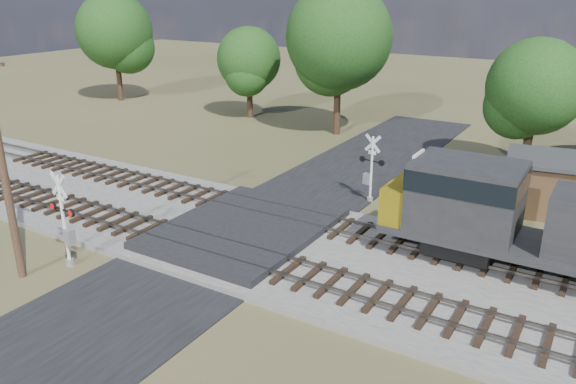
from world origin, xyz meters
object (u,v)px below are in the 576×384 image
Objects in this scene: crossing_signal_near at (66,229)px; equipment_shed at (547,183)px; utility_pole at (2,162)px; crossing_signal_far at (370,174)px.

crossing_signal_near reaches higher than equipment_shed.
utility_pole is 1.92× the size of equipment_shed.
equipment_shed is at bearing 53.30° from crossing_signal_near.
utility_pole reaches higher than crossing_signal_near.
crossing_signal_far is (7.95, 14.00, -0.15)m from crossing_signal_near.
crossing_signal_near is 24.39m from equipment_shed.
crossing_signal_far is 0.79× the size of equipment_shed.
crossing_signal_near is at bearing -141.11° from equipment_shed.
equipment_shed is at bearing 46.76° from utility_pole.
crossing_signal_far is at bearing 59.09° from utility_pole.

